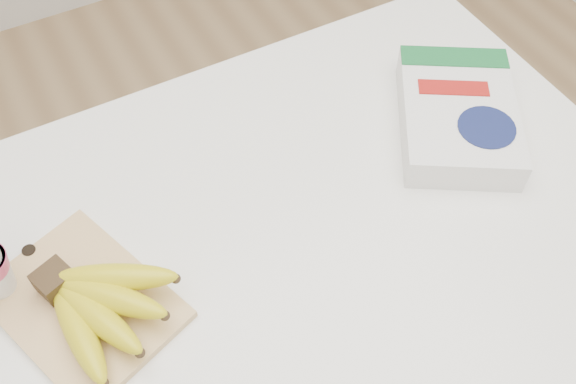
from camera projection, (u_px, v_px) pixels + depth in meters
The scene contains 5 objects.
room at pixel (258, 9), 0.60m from camera, with size 4.00×4.00×4.00m.
table at pixel (274, 369), 1.31m from camera, with size 1.23×0.82×0.92m, color white.
cutting_board at pixel (83, 304), 0.89m from camera, with size 0.19×0.26×0.01m, color #E3CD7C.
bananas at pixel (98, 304), 0.85m from camera, with size 0.19×0.20×0.07m.
cereal_box at pixel (458, 115), 1.07m from camera, with size 0.30×0.33×0.06m.
Camera 1 is at (-0.21, -0.45, 1.73)m, focal length 40.00 mm.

